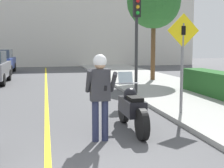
{
  "coord_description": "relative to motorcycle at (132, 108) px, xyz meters",
  "views": [
    {
      "loc": [
        -0.59,
        -3.89,
        1.98
      ],
      "look_at": [
        0.91,
        3.16,
        1.08
      ],
      "focal_mm": 50.0,
      "sensor_mm": 36.0,
      "label": 1
    }
  ],
  "objects": [
    {
      "name": "parked_car_blue",
      "position": [
        -5.11,
        16.47,
        0.34
      ],
      "size": [
        1.88,
        4.2,
        1.68
      ],
      "color": "black",
      "rests_on": "ground"
    },
    {
      "name": "motorcycle",
      "position": [
        0.0,
        0.0,
        0.0
      ],
      "size": [
        0.62,
        2.25,
        1.32
      ],
      "color": "black",
      "rests_on": "ground"
    },
    {
      "name": "street_tree",
      "position": [
        3.74,
        9.14,
        3.73
      ],
      "size": [
        2.85,
        2.85,
        5.58
      ],
      "color": "brown",
      "rests_on": "sidewalk_curb"
    },
    {
      "name": "building_backdrop",
      "position": [
        -1.34,
        23.03,
        3.33
      ],
      "size": [
        28.0,
        1.2,
        7.69
      ],
      "color": "beige",
      "rests_on": "ground"
    },
    {
      "name": "person_biker",
      "position": [
        -0.86,
        -0.66,
        0.59
      ],
      "size": [
        0.59,
        0.49,
        1.8
      ],
      "color": "#282D4C",
      "rests_on": "ground"
    },
    {
      "name": "road_center_line",
      "position": [
        -1.94,
        3.03,
        -0.51
      ],
      "size": [
        0.12,
        36.0,
        0.01
      ],
      "color": "yellow",
      "rests_on": "ground"
    },
    {
      "name": "hedge_row",
      "position": [
        4.26,
        3.17,
        0.04
      ],
      "size": [
        0.9,
        4.85,
        0.88
      ],
      "color": "#235623",
      "rests_on": "sidewalk_curb"
    },
    {
      "name": "crossing_sign",
      "position": [
        1.7,
        1.02,
        1.23
      ],
      "size": [
        0.91,
        0.08,
        2.7
      ],
      "color": "slate",
      "rests_on": "sidewalk_curb"
    },
    {
      "name": "traffic_light",
      "position": [
        1.52,
        4.8,
        2.16
      ],
      "size": [
        0.26,
        0.3,
        3.67
      ],
      "color": "#2D2D30",
      "rests_on": "sidewalk_curb"
    }
  ]
}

